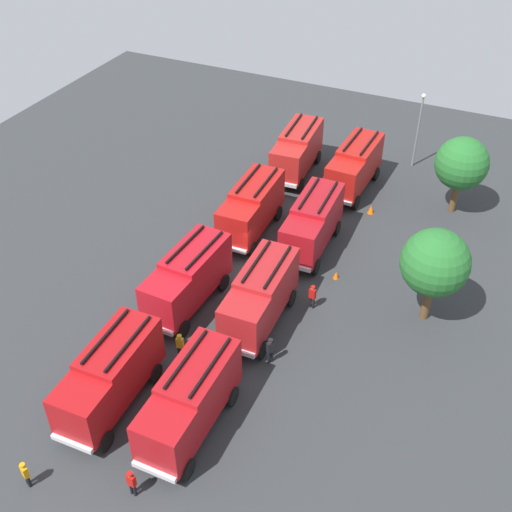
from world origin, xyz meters
TOP-DOWN VIEW (x-y plane):
  - ground_plane at (0.00, 0.00)m, footprint 63.64×63.64m
  - fire_truck_0 at (-13.56, -2.52)m, footprint 7.36×3.17m
  - fire_truck_1 at (-4.22, -2.32)m, footprint 7.28×2.94m
  - fire_truck_2 at (4.63, -2.54)m, footprint 7.30×3.02m
  - fire_truck_3 at (13.32, -2.25)m, footprint 7.27×2.92m
  - fire_truck_4 at (-13.07, 2.59)m, footprint 7.28×2.94m
  - fire_truck_5 at (-4.20, 2.37)m, footprint 7.29×2.98m
  - fire_truck_6 at (4.31, 2.25)m, footprint 7.28×2.96m
  - fire_truck_7 at (12.98, 2.33)m, footprint 7.22×2.80m
  - firefighter_0 at (7.11, 4.18)m, footprint 0.48×0.44m
  - firefighter_1 at (1.71, 4.69)m, footprint 0.31×0.46m
  - firefighter_2 at (19.22, -3.12)m, footprint 0.38×0.48m
  - firefighter_3 at (8.91, -0.69)m, footprint 0.31×0.46m
  - firefighter_4 at (17.53, 1.71)m, footprint 0.29×0.45m
  - tree_0 at (-13.21, 10.56)m, footprint 3.95×3.95m
  - tree_1 at (-0.36, 11.36)m, footprint 4.12×4.12m
  - traffic_cone_0 at (-1.68, 5.13)m, footprint 0.39×0.39m
  - traffic_cone_1 at (8.39, 0.37)m, footprint 0.41×0.41m
  - traffic_cone_2 at (-10.26, 4.98)m, footprint 0.49×0.49m
  - lamppost at (-18.84, 6.10)m, footprint 0.36×0.36m

SIDE VIEW (x-z plane):
  - ground_plane at x=0.00m, z-range 0.00..0.00m
  - traffic_cone_0 at x=-1.68m, z-range 0.00..0.56m
  - traffic_cone_1 at x=8.39m, z-range 0.00..0.59m
  - traffic_cone_2 at x=-10.26m, z-range 0.00..0.71m
  - firefighter_2 at x=19.22m, z-range 0.09..1.73m
  - firefighter_4 at x=17.53m, z-range 0.10..1.79m
  - firefighter_1 at x=1.71m, z-range 0.11..1.83m
  - firefighter_3 at x=8.91m, z-range 0.11..1.83m
  - firefighter_0 at x=7.11m, z-range 0.12..1.93m
  - fire_truck_0 at x=-13.56m, z-range 0.21..4.09m
  - fire_truck_1 at x=-4.22m, z-range 0.21..4.09m
  - fire_truck_2 at x=4.63m, z-range 0.21..4.09m
  - fire_truck_3 at x=13.32m, z-range 0.21..4.09m
  - fire_truck_4 at x=-13.07m, z-range 0.21..4.09m
  - fire_truck_5 at x=-4.20m, z-range 0.21..4.09m
  - fire_truck_6 at x=4.31m, z-range 0.21..4.09m
  - fire_truck_7 at x=12.98m, z-range 0.21..4.09m
  - lamppost at x=-18.84m, z-range 0.56..7.09m
  - tree_0 at x=-13.21m, z-range 1.06..7.18m
  - tree_1 at x=-0.36m, z-range 1.10..7.49m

